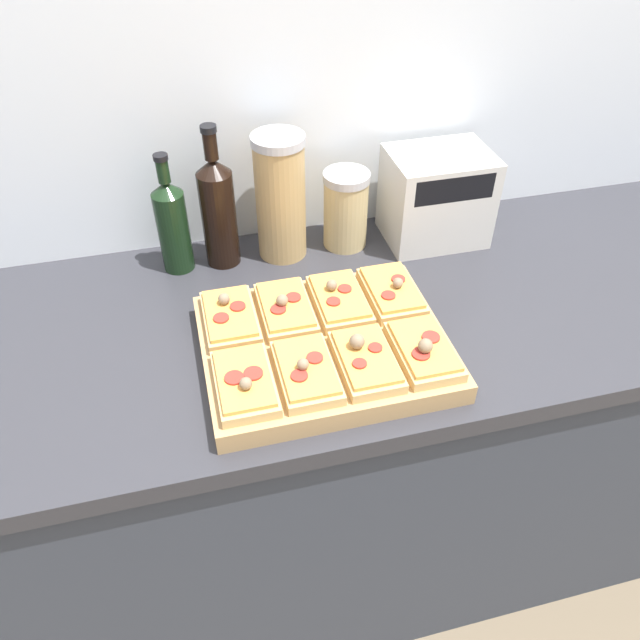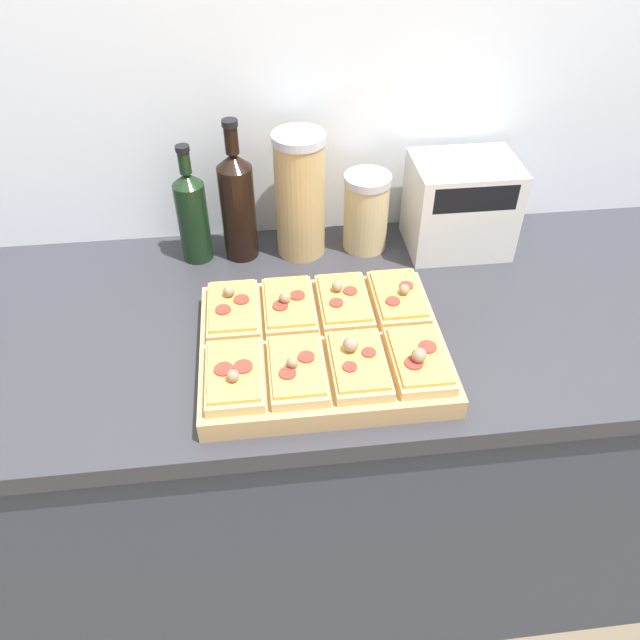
{
  "view_description": "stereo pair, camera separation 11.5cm",
  "coord_description": "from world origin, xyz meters",
  "px_view_note": "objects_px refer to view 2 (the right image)",
  "views": [
    {
      "loc": [
        -0.28,
        -0.61,
        1.71
      ],
      "look_at": [
        -0.07,
        0.23,
        0.96
      ],
      "focal_mm": 35.0,
      "sensor_mm": 36.0,
      "label": 1
    },
    {
      "loc": [
        -0.17,
        -0.63,
        1.71
      ],
      "look_at": [
        -0.07,
        0.23,
        0.96
      ],
      "focal_mm": 35.0,
      "sensor_mm": 36.0,
      "label": 2
    }
  ],
  "objects_px": {
    "grain_jar_tall": "(300,195)",
    "grain_jar_short": "(366,212)",
    "olive_oil_bottle": "(192,215)",
    "cutting_board": "(322,347)",
    "toaster_oven": "(460,205)",
    "wine_bottle": "(238,204)"
  },
  "relations": [
    {
      "from": "cutting_board",
      "to": "wine_bottle",
      "type": "bearing_deg",
      "value": 111.77
    },
    {
      "from": "grain_jar_short",
      "to": "toaster_oven",
      "type": "distance_m",
      "value": 0.21
    },
    {
      "from": "cutting_board",
      "to": "grain_jar_short",
      "type": "xyz_separation_m",
      "value": [
        0.14,
        0.35,
        0.07
      ]
    },
    {
      "from": "olive_oil_bottle",
      "to": "grain_jar_tall",
      "type": "bearing_deg",
      "value": 0.0
    },
    {
      "from": "grain_jar_short",
      "to": "toaster_oven",
      "type": "height_order",
      "value": "toaster_oven"
    },
    {
      "from": "grain_jar_tall",
      "to": "grain_jar_short",
      "type": "distance_m",
      "value": 0.15
    },
    {
      "from": "cutting_board",
      "to": "toaster_oven",
      "type": "distance_m",
      "value": 0.49
    },
    {
      "from": "cutting_board",
      "to": "wine_bottle",
      "type": "distance_m",
      "value": 0.39
    },
    {
      "from": "cutting_board",
      "to": "wine_bottle",
      "type": "height_order",
      "value": "wine_bottle"
    },
    {
      "from": "olive_oil_bottle",
      "to": "grain_jar_short",
      "type": "relative_size",
      "value": 1.49
    },
    {
      "from": "olive_oil_bottle",
      "to": "cutting_board",
      "type": "bearing_deg",
      "value": -55.83
    },
    {
      "from": "olive_oil_bottle",
      "to": "toaster_oven",
      "type": "bearing_deg",
      "value": -1.91
    },
    {
      "from": "grain_jar_short",
      "to": "grain_jar_tall",
      "type": "bearing_deg",
      "value": 180.0
    },
    {
      "from": "grain_jar_tall",
      "to": "toaster_oven",
      "type": "xyz_separation_m",
      "value": [
        0.35,
        -0.02,
        -0.04
      ]
    },
    {
      "from": "grain_jar_tall",
      "to": "grain_jar_short",
      "type": "height_order",
      "value": "grain_jar_tall"
    },
    {
      "from": "cutting_board",
      "to": "grain_jar_short",
      "type": "bearing_deg",
      "value": 68.2
    },
    {
      "from": "toaster_oven",
      "to": "grain_jar_short",
      "type": "bearing_deg",
      "value": 174.62
    },
    {
      "from": "olive_oil_bottle",
      "to": "toaster_oven",
      "type": "xyz_separation_m",
      "value": [
        0.59,
        -0.02,
        -0.01
      ]
    },
    {
      "from": "cutting_board",
      "to": "olive_oil_bottle",
      "type": "xyz_separation_m",
      "value": [
        -0.24,
        0.35,
        0.09
      ]
    },
    {
      "from": "olive_oil_bottle",
      "to": "grain_jar_short",
      "type": "distance_m",
      "value": 0.38
    },
    {
      "from": "toaster_oven",
      "to": "grain_jar_tall",
      "type": "bearing_deg",
      "value": 176.84
    },
    {
      "from": "cutting_board",
      "to": "grain_jar_short",
      "type": "height_order",
      "value": "grain_jar_short"
    }
  ]
}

